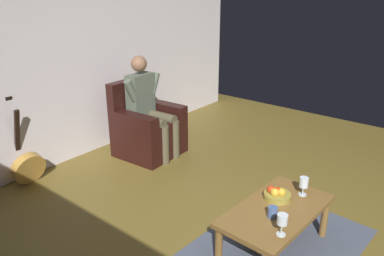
{
  "coord_description": "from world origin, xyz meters",
  "views": [
    {
      "loc": [
        2.4,
        1.02,
        2.11
      ],
      "look_at": [
        -0.36,
        -1.19,
        0.75
      ],
      "focal_mm": 35.73,
      "sensor_mm": 36.0,
      "label": 1
    }
  ],
  "objects_px": {
    "guitar": "(28,165)",
    "wine_glass_near": "(282,221)",
    "candle_jar": "(273,212)",
    "wine_glass_far": "(304,183)",
    "armchair": "(147,129)",
    "person_seated": "(148,105)",
    "coffee_table": "(276,215)",
    "fruit_bowl": "(277,194)"
  },
  "relations": [
    {
      "from": "coffee_table",
      "to": "fruit_bowl",
      "type": "height_order",
      "value": "fruit_bowl"
    },
    {
      "from": "person_seated",
      "to": "wine_glass_far",
      "type": "height_order",
      "value": "person_seated"
    },
    {
      "from": "candle_jar",
      "to": "wine_glass_far",
      "type": "bearing_deg",
      "value": 174.53
    },
    {
      "from": "armchair",
      "to": "candle_jar",
      "type": "bearing_deg",
      "value": 65.81
    },
    {
      "from": "person_seated",
      "to": "candle_jar",
      "type": "height_order",
      "value": "person_seated"
    },
    {
      "from": "guitar",
      "to": "fruit_bowl",
      "type": "height_order",
      "value": "guitar"
    },
    {
      "from": "person_seated",
      "to": "fruit_bowl",
      "type": "bearing_deg",
      "value": 70.93
    },
    {
      "from": "wine_glass_near",
      "to": "fruit_bowl",
      "type": "relative_size",
      "value": 0.74
    },
    {
      "from": "armchair",
      "to": "coffee_table",
      "type": "distance_m",
      "value": 2.33
    },
    {
      "from": "armchair",
      "to": "coffee_table",
      "type": "bearing_deg",
      "value": 68.53
    },
    {
      "from": "wine_glass_near",
      "to": "wine_glass_far",
      "type": "xyz_separation_m",
      "value": [
        -0.62,
        -0.11,
        -0.01
      ]
    },
    {
      "from": "guitar",
      "to": "wine_glass_near",
      "type": "height_order",
      "value": "guitar"
    },
    {
      "from": "fruit_bowl",
      "to": "candle_jar",
      "type": "relative_size",
      "value": 2.57
    },
    {
      "from": "guitar",
      "to": "coffee_table",
      "type": "bearing_deg",
      "value": 103.99
    },
    {
      "from": "wine_glass_far",
      "to": "fruit_bowl",
      "type": "xyz_separation_m",
      "value": [
        0.19,
        -0.14,
        -0.07
      ]
    },
    {
      "from": "fruit_bowl",
      "to": "armchair",
      "type": "bearing_deg",
      "value": -105.51
    },
    {
      "from": "person_seated",
      "to": "wine_glass_near",
      "type": "distance_m",
      "value": 2.56
    },
    {
      "from": "armchair",
      "to": "person_seated",
      "type": "xyz_separation_m",
      "value": [
        -0.0,
        0.05,
        0.33
      ]
    },
    {
      "from": "coffee_table",
      "to": "wine_glass_near",
      "type": "relative_size",
      "value": 6.22
    },
    {
      "from": "armchair",
      "to": "candle_jar",
      "type": "xyz_separation_m",
      "value": [
        0.86,
        2.24,
        0.11
      ]
    },
    {
      "from": "wine_glass_far",
      "to": "candle_jar",
      "type": "height_order",
      "value": "wine_glass_far"
    },
    {
      "from": "armchair",
      "to": "wine_glass_far",
      "type": "xyz_separation_m",
      "value": [
        0.4,
        2.28,
        0.18
      ]
    },
    {
      "from": "armchair",
      "to": "candle_jar",
      "type": "relative_size",
      "value": 10.83
    },
    {
      "from": "wine_glass_near",
      "to": "guitar",
      "type": "bearing_deg",
      "value": -82.47
    },
    {
      "from": "guitar",
      "to": "wine_glass_far",
      "type": "xyz_separation_m",
      "value": [
        -1.0,
        2.74,
        0.29
      ]
    },
    {
      "from": "coffee_table",
      "to": "person_seated",
      "type": "bearing_deg",
      "value": -108.72
    },
    {
      "from": "fruit_bowl",
      "to": "wine_glass_far",
      "type": "bearing_deg",
      "value": 143.5
    },
    {
      "from": "person_seated",
      "to": "wine_glass_near",
      "type": "bearing_deg",
      "value": 63.28
    },
    {
      "from": "wine_glass_far",
      "to": "person_seated",
      "type": "bearing_deg",
      "value": -100.16
    },
    {
      "from": "wine_glass_near",
      "to": "fruit_bowl",
      "type": "distance_m",
      "value": 0.5
    },
    {
      "from": "armchair",
      "to": "guitar",
      "type": "height_order",
      "value": "guitar"
    },
    {
      "from": "armchair",
      "to": "candle_jar",
      "type": "height_order",
      "value": "armchair"
    },
    {
      "from": "armchair",
      "to": "wine_glass_far",
      "type": "relative_size",
      "value": 5.79
    },
    {
      "from": "person_seated",
      "to": "coffee_table",
      "type": "distance_m",
      "value": 2.31
    },
    {
      "from": "armchair",
      "to": "wine_glass_near",
      "type": "xyz_separation_m",
      "value": [
        1.02,
        2.39,
        0.19
      ]
    },
    {
      "from": "person_seated",
      "to": "guitar",
      "type": "relative_size",
      "value": 1.29
    },
    {
      "from": "guitar",
      "to": "wine_glass_near",
      "type": "bearing_deg",
      "value": 97.53
    },
    {
      "from": "armchair",
      "to": "person_seated",
      "type": "height_order",
      "value": "person_seated"
    },
    {
      "from": "person_seated",
      "to": "candle_jar",
      "type": "bearing_deg",
      "value": 65.35
    },
    {
      "from": "coffee_table",
      "to": "wine_glass_far",
      "type": "bearing_deg",
      "value": 167.85
    },
    {
      "from": "person_seated",
      "to": "wine_glass_far",
      "type": "relative_size",
      "value": 7.7
    },
    {
      "from": "wine_glass_near",
      "to": "wine_glass_far",
      "type": "height_order",
      "value": "wine_glass_near"
    }
  ]
}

